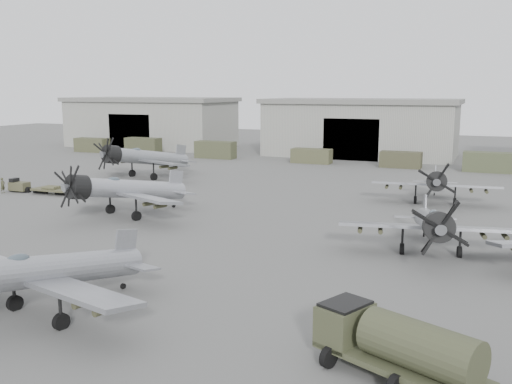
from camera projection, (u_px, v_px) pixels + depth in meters
ground at (122, 270)px, 32.35m from camera, size 220.00×220.00×0.00m
hangar_left at (151, 122)px, 102.27m from camera, size 29.00×14.80×8.70m
hangar_center at (361, 127)px, 87.85m from camera, size 29.00×14.80×8.70m
support_truck_0 at (92, 145)px, 93.43m from camera, size 5.74×2.20×2.26m
support_truck_1 at (143, 146)px, 89.63m from camera, size 5.67×2.20×2.63m
support_truck_2 at (215, 150)px, 84.82m from camera, size 6.05×2.20×2.52m
support_truck_3 at (312, 156)px, 79.19m from camera, size 5.52×2.20×2.00m
support_truck_4 at (401, 160)px, 74.56m from camera, size 5.29×2.20×2.09m
support_truck_5 at (490, 162)px, 70.40m from camera, size 6.46×2.20×2.47m
aircraft_near_1 at (32, 273)px, 24.92m from camera, size 11.91×10.72×4.74m
aircraft_mid_1 at (121, 189)px, 45.36m from camera, size 12.24×11.05×4.95m
aircraft_mid_2 at (432, 223)px, 34.66m from camera, size 11.38×10.24×4.52m
aircraft_far_0 at (141, 157)px, 65.24m from camera, size 13.28×11.96×5.33m
aircraft_far_1 at (436, 182)px, 50.32m from camera, size 11.18×10.06×4.45m
fuel_tanker at (397, 343)px, 19.84m from camera, size 6.51×4.40×2.40m
tug_trailer at (31, 188)px, 56.43m from camera, size 6.88×1.57×1.38m
ground_crew at (3, 185)px, 56.24m from camera, size 0.41×0.58×1.54m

